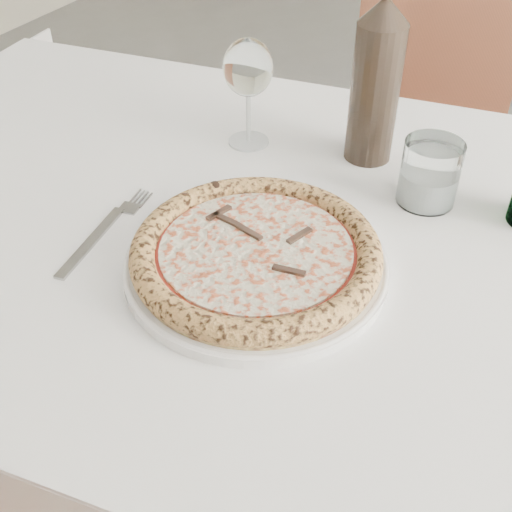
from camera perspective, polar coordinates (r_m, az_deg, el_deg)
The scene contains 9 objects.
floor at distance 1.59m, azimuth 5.48°, elevation -14.88°, with size 5.00×6.00×0.02m, color slate.
dining_table at distance 0.93m, azimuth 2.80°, elevation -1.43°, with size 1.61×1.05×0.76m.
chair_far at distance 1.60m, azimuth 14.28°, elevation 10.40°, with size 0.41×0.41×0.93m.
plate at distance 0.80m, azimuth 0.00°, elevation -0.62°, with size 0.33×0.33×0.02m.
pizza at distance 0.79m, azimuth -0.00°, elevation 0.36°, with size 0.31×0.31×0.03m.
fork at distance 0.88m, azimuth -13.44°, elevation 2.17°, with size 0.04×0.22×0.00m.
wine_glass at distance 1.01m, azimuth -0.71°, elevation 16.16°, with size 0.08×0.08×0.17m.
tumbler at distance 0.93m, azimuth 15.12°, elevation 6.82°, with size 0.08×0.08×0.09m.
wine_bottle at distance 0.98m, azimuth 10.64°, elevation 15.16°, with size 0.07×0.07×0.30m.
Camera 1 is at (0.29, -0.89, 1.28)m, focal length 45.00 mm.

